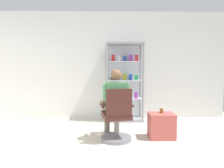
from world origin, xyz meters
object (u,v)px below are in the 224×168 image
object	(u,v)px
storage_crate	(161,126)
tea_glass	(162,111)
seated_shopkeeper	(115,100)
display_cabinet_main	(124,81)
office_chair	(117,120)

from	to	relation	value
storage_crate	tea_glass	xyz separation A→B (m)	(0.01, 0.05, 0.28)
seated_shopkeeper	tea_glass	distance (m)	0.90
storage_crate	display_cabinet_main	bearing A→B (deg)	113.58
display_cabinet_main	seated_shopkeeper	distance (m)	1.40
display_cabinet_main	seated_shopkeeper	world-z (taller)	display_cabinet_main
office_chair	seated_shopkeeper	size ratio (longest dim) A/B	0.74
seated_shopkeeper	office_chair	bearing A→B (deg)	-79.69
office_chair	tea_glass	distance (m)	0.88
office_chair	tea_glass	bearing A→B (deg)	13.49
tea_glass	seated_shopkeeper	bearing A→B (deg)	-177.20
display_cabinet_main	tea_glass	xyz separation A→B (m)	(0.60, -1.30, -0.46)
office_chair	tea_glass	xyz separation A→B (m)	(0.85, 0.20, 0.11)
display_cabinet_main	tea_glass	world-z (taller)	display_cabinet_main
office_chair	storage_crate	size ratio (longest dim) A/B	2.05
office_chair	storage_crate	xyz separation A→B (m)	(0.84, 0.16, -0.16)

